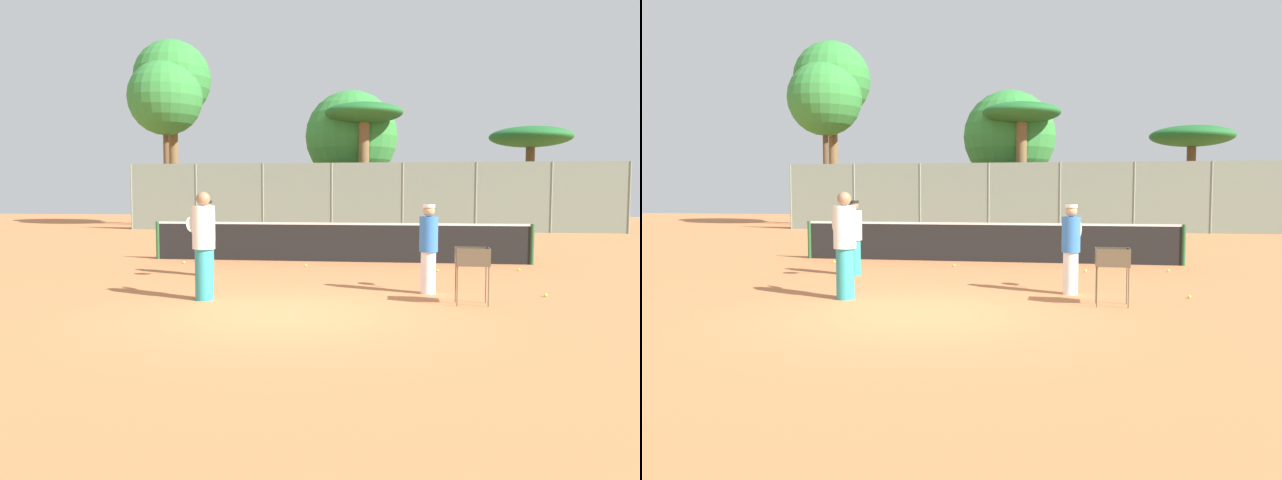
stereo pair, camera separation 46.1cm
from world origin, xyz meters
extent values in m
plane|color=#C67242|center=(0.00, 0.00, 0.00)|extent=(80.00, 80.00, 0.00)
cylinder|color=#26592D|center=(-5.14, 7.40, 0.54)|extent=(0.10, 0.10, 1.07)
cylinder|color=#26592D|center=(5.14, 7.40, 0.54)|extent=(0.10, 0.10, 1.07)
cube|color=black|center=(0.00, 7.40, 0.51)|extent=(10.28, 0.01, 1.01)
cube|color=white|center=(0.00, 7.40, 1.04)|extent=(10.28, 0.02, 0.06)
cylinder|color=gray|center=(-11.91, 20.50, 1.65)|extent=(0.08, 0.08, 3.30)
cylinder|color=gray|center=(-8.51, 20.50, 1.65)|extent=(0.08, 0.08, 3.30)
cylinder|color=gray|center=(-5.10, 20.50, 1.65)|extent=(0.08, 0.08, 3.30)
cylinder|color=gray|center=(-1.70, 20.50, 1.65)|extent=(0.08, 0.08, 3.30)
cylinder|color=gray|center=(1.70, 20.50, 1.65)|extent=(0.08, 0.08, 3.30)
cylinder|color=gray|center=(5.10, 20.50, 1.65)|extent=(0.08, 0.08, 3.30)
cylinder|color=gray|center=(8.51, 20.50, 1.65)|extent=(0.08, 0.08, 3.30)
cylinder|color=gray|center=(11.91, 20.50, 1.65)|extent=(0.08, 0.08, 3.30)
cube|color=gray|center=(0.00, 20.50, 1.65)|extent=(23.82, 0.01, 3.30)
cylinder|color=brown|center=(8.60, 26.27, 2.17)|extent=(0.48, 0.48, 4.35)
ellipsoid|color=#1E6028|center=(8.60, 26.27, 4.91)|extent=(4.48, 4.48, 1.12)
cylinder|color=brown|center=(-11.29, 23.69, 2.91)|extent=(0.30, 0.30, 5.83)
sphere|color=#338438|center=(-11.29, 23.69, 7.06)|extent=(4.09, 4.09, 4.09)
cylinder|color=brown|center=(-1.16, 25.00, 1.69)|extent=(0.26, 0.26, 3.38)
sphere|color=#338438|center=(-1.16, 25.00, 4.90)|extent=(5.06, 5.06, 5.06)
cylinder|color=brown|center=(-11.30, 24.83, 3.47)|extent=(0.51, 0.51, 6.94)
sphere|color=#338438|center=(-11.30, 24.83, 8.24)|extent=(4.35, 4.35, 4.35)
cylinder|color=brown|center=(-0.31, 22.56, 2.70)|extent=(0.54, 0.54, 5.41)
ellipsoid|color=#1E6028|center=(-0.31, 22.56, 5.91)|extent=(3.97, 3.97, 0.99)
cylinder|color=teal|center=(-2.61, 4.15, 0.40)|extent=(0.29, 0.29, 0.81)
cylinder|color=white|center=(-2.61, 4.15, 1.15)|extent=(0.35, 0.35, 0.67)
sphere|color=#8C6647|center=(-2.61, 4.15, 1.59)|extent=(0.22, 0.22, 0.22)
cylinder|color=black|center=(-2.61, 4.15, 1.69)|extent=(0.23, 0.23, 0.05)
cylinder|color=black|center=(-2.76, 3.82, 0.98)|extent=(0.09, 0.15, 0.27)
ellipsoid|color=silver|center=(-2.83, 3.66, 1.20)|extent=(0.18, 0.38, 0.43)
cylinder|color=teal|center=(-1.68, 1.09, 0.45)|extent=(0.32, 0.32, 0.91)
cylinder|color=white|center=(-1.68, 1.09, 1.29)|extent=(0.40, 0.40, 0.76)
sphere|color=#8C6647|center=(-1.68, 1.09, 1.79)|extent=(0.25, 0.25, 0.25)
cylinder|color=black|center=(-1.92, 1.38, 1.10)|extent=(0.12, 0.13, 0.27)
ellipsoid|color=silver|center=(-2.04, 1.52, 1.32)|extent=(0.28, 0.32, 0.43)
cylinder|color=white|center=(2.27, 2.33, 0.40)|extent=(0.28, 0.28, 0.79)
cylinder|color=blue|center=(2.27, 2.33, 1.12)|extent=(0.35, 0.35, 0.66)
sphere|color=tan|center=(2.27, 2.33, 1.56)|extent=(0.21, 0.21, 0.21)
cylinder|color=white|center=(2.27, 2.33, 1.65)|extent=(0.22, 0.22, 0.05)
cylinder|color=black|center=(2.38, 2.66, 0.96)|extent=(0.07, 0.15, 0.27)
ellipsoid|color=silver|center=(2.43, 2.83, 1.18)|extent=(0.15, 0.39, 0.43)
cylinder|color=brown|center=(2.71, 1.07, 0.34)|extent=(0.02, 0.02, 0.67)
cylinder|color=brown|center=(3.22, 1.07, 0.34)|extent=(0.02, 0.02, 0.67)
cylinder|color=brown|center=(2.71, 1.43, 0.34)|extent=(0.02, 0.02, 0.67)
cylinder|color=brown|center=(3.22, 1.43, 0.34)|extent=(0.02, 0.02, 0.67)
cube|color=brown|center=(2.96, 1.25, 0.68)|extent=(0.55, 0.40, 0.01)
cube|color=brown|center=(2.96, 1.05, 0.82)|extent=(0.55, 0.01, 0.30)
cube|color=brown|center=(2.96, 1.45, 0.82)|extent=(0.55, 0.01, 0.30)
cube|color=brown|center=(2.69, 1.25, 0.82)|extent=(0.01, 0.40, 0.30)
cube|color=brown|center=(3.24, 1.25, 0.82)|extent=(0.01, 0.40, 0.30)
sphere|color=#D1E54C|center=(2.84, 1.20, 0.77)|extent=(0.07, 0.07, 0.07)
sphere|color=#D1E54C|center=(2.85, 1.20, 0.72)|extent=(0.07, 0.07, 0.07)
sphere|color=#D1E54C|center=(3.00, 1.29, 0.72)|extent=(0.07, 0.07, 0.07)
sphere|color=#D1E54C|center=(3.04, 1.28, 0.77)|extent=(0.07, 0.07, 0.07)
sphere|color=#D1E54C|center=(2.92, 1.34, 0.72)|extent=(0.07, 0.07, 0.07)
sphere|color=#D1E54C|center=(3.11, 1.30, 0.72)|extent=(0.07, 0.07, 0.07)
sphere|color=#D1E54C|center=(2.93, 1.23, 0.72)|extent=(0.07, 0.07, 0.07)
sphere|color=#D1E54C|center=(3.08, 1.24, 0.72)|extent=(0.07, 0.07, 0.07)
sphere|color=#D1E54C|center=(2.83, 1.24, 0.72)|extent=(0.07, 0.07, 0.07)
sphere|color=#D1E54C|center=(2.62, 5.61, 0.03)|extent=(0.07, 0.07, 0.07)
sphere|color=#D1E54C|center=(4.57, 5.98, 0.03)|extent=(0.07, 0.07, 0.07)
sphere|color=#D1E54C|center=(-3.99, 6.37, 0.03)|extent=(0.07, 0.07, 0.07)
sphere|color=#D1E54C|center=(-0.67, 6.17, 0.03)|extent=(0.07, 0.07, 0.07)
sphere|color=#D1E54C|center=(4.39, 2.23, 0.03)|extent=(0.07, 0.07, 0.07)
cube|color=#3F4C8C|center=(0.83, 23.88, 0.45)|extent=(4.20, 1.70, 0.90)
cube|color=#33383D|center=(0.63, 23.88, 1.25)|extent=(2.20, 1.50, 0.70)
camera|label=1|loc=(1.84, -9.47, 1.92)|focal=35.00mm
camera|label=2|loc=(2.29, -9.40, 1.92)|focal=35.00mm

